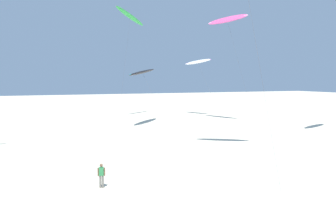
% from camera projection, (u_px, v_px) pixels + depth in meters
% --- Properties ---
extents(flying_kite_0, '(3.87, 12.55, 11.77)m').
position_uv_depth(flying_kite_0, '(198.00, 62.00, 59.90)').
color(flying_kite_0, white).
rests_on(flying_kite_0, ground).
extents(flying_kite_3, '(7.61, 9.50, 20.72)m').
position_uv_depth(flying_kite_3, '(130.00, 16.00, 56.15)').
color(flying_kite_3, green).
rests_on(flying_kite_3, ground).
extents(flying_kite_4, '(7.14, 13.76, 9.48)m').
position_uv_depth(flying_kite_4, '(142.00, 72.00, 47.16)').
color(flying_kite_4, black).
rests_on(flying_kite_4, ground).
extents(flying_kite_6, '(4.76, 8.48, 18.19)m').
position_uv_depth(flying_kite_6, '(227.00, 20.00, 49.60)').
color(flying_kite_6, '#EA5193').
rests_on(flying_kite_6, ground).
extents(person_near_left, '(0.49, 0.28, 1.66)m').
position_uv_depth(person_near_left, '(101.00, 175.00, 19.71)').
color(person_near_left, slate).
rests_on(person_near_left, ground).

